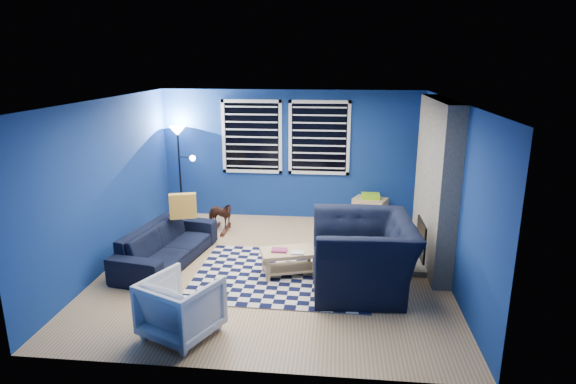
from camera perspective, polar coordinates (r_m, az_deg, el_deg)
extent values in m
plane|color=tan|center=(7.36, -1.64, -9.00)|extent=(5.00, 5.00, 0.00)
plane|color=white|center=(6.72, -1.80, 10.80)|extent=(5.00, 5.00, 0.00)
plane|color=navy|center=(9.36, 0.31, 4.39)|extent=(5.00, 0.00, 5.00)
plane|color=navy|center=(7.67, -20.57, 0.92)|extent=(0.00, 5.00, 5.00)
plane|color=navy|center=(7.06, 18.83, -0.12)|extent=(0.00, 5.00, 5.00)
cube|color=gray|center=(7.51, 17.06, 0.93)|extent=(0.26, 2.00, 2.50)
cube|color=black|center=(7.75, 15.52, -5.50)|extent=(0.04, 0.70, 0.60)
cube|color=gray|center=(7.84, 14.41, -7.60)|extent=(0.50, 1.20, 0.08)
cube|color=black|center=(9.38, -4.29, 6.55)|extent=(1.05, 0.02, 1.30)
cube|color=white|center=(9.29, -4.39, 10.69)|extent=(1.17, 0.05, 0.06)
cube|color=white|center=(9.50, -4.22, 2.48)|extent=(1.17, 0.05, 0.06)
cube|color=black|center=(9.24, 3.72, 6.42)|extent=(1.05, 0.02, 1.30)
cube|color=white|center=(9.15, 3.79, 10.63)|extent=(1.17, 0.05, 0.06)
cube|color=white|center=(9.36, 3.64, 2.30)|extent=(1.17, 0.05, 0.06)
cube|color=black|center=(8.93, 15.88, 4.25)|extent=(0.06, 1.00, 0.58)
cube|color=black|center=(8.92, 15.65, 4.26)|extent=(0.01, 0.92, 0.50)
cube|color=black|center=(7.11, -0.73, -9.81)|extent=(2.54, 2.06, 0.02)
imported|color=black|center=(7.68, -14.15, -6.03)|extent=(2.12, 1.12, 0.59)
imported|color=black|center=(6.65, 8.86, -7.32)|extent=(1.59, 1.41, 0.98)
imported|color=gray|center=(5.70, -12.54, -13.15)|extent=(1.00, 1.01, 0.70)
imported|color=#462B16|center=(8.85, -8.09, -2.69)|extent=(0.45, 0.63, 0.48)
cube|color=tan|center=(7.00, 0.11, -7.14)|extent=(0.90, 0.68, 0.05)
cube|color=tan|center=(7.10, 0.11, -9.00)|extent=(0.81, 0.59, 0.03)
cube|color=#9B2C5A|center=(6.95, -1.03, -6.91)|extent=(0.26, 0.22, 0.03)
cube|color=silver|center=(6.87, 1.14, -7.22)|extent=(0.21, 0.18, 0.03)
cube|color=tan|center=(6.95, -2.86, -9.01)|extent=(0.07, 0.07, 0.32)
cube|color=tan|center=(6.89, 2.80, -9.25)|extent=(0.07, 0.07, 0.32)
cube|color=tan|center=(7.27, -2.43, -7.85)|extent=(0.07, 0.07, 0.32)
cube|color=tan|center=(7.21, 2.97, -8.07)|extent=(0.07, 0.07, 0.32)
cube|color=tan|center=(9.32, 9.67, -2.22)|extent=(0.71, 0.61, 0.50)
cube|color=black|center=(9.32, 9.67, -2.22)|extent=(0.62, 0.54, 0.40)
cube|color=#88CC18|center=(9.24, 9.76, -0.47)|extent=(0.42, 0.37, 0.09)
cylinder|color=black|center=(9.87, -12.38, -2.80)|extent=(0.23, 0.23, 0.03)
cylinder|color=black|center=(9.65, -12.66, 1.94)|extent=(0.03, 0.03, 1.69)
cone|color=white|center=(9.49, -12.97, 7.06)|extent=(0.30, 0.30, 0.17)
sphere|color=white|center=(9.44, -11.24, 3.96)|extent=(0.11, 0.11, 0.11)
cube|color=gold|center=(7.84, -12.34, -1.63)|extent=(0.44, 0.25, 0.40)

